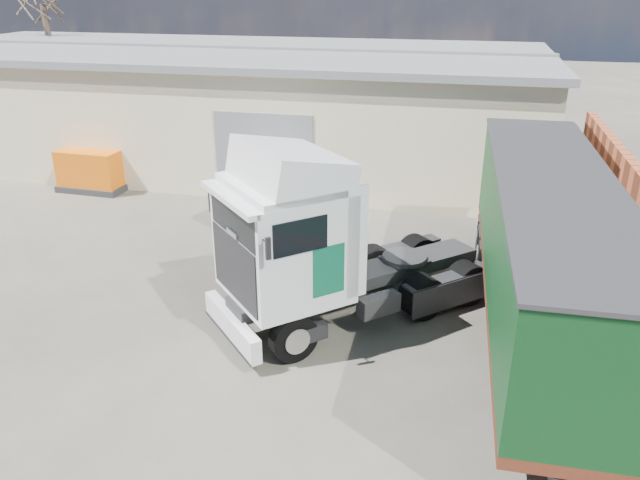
% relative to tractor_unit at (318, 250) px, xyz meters
% --- Properties ---
extents(ground, '(120.00, 120.00, 0.00)m').
position_rel_tractor_unit_xyz_m(ground, '(-2.28, -1.09, -2.11)').
color(ground, black).
rests_on(ground, ground).
extents(warehouse, '(30.60, 12.60, 5.42)m').
position_rel_tractor_unit_xyz_m(warehouse, '(-8.27, 14.90, 0.56)').
color(warehouse, beige).
rests_on(warehouse, ground).
extents(tractor_unit, '(7.27, 7.06, 5.01)m').
position_rel_tractor_unit_xyz_m(tractor_unit, '(0.00, 0.00, 0.00)').
color(tractor_unit, black).
rests_on(tractor_unit, ground).
extents(box_trailer, '(2.93, 12.75, 4.23)m').
position_rel_tractor_unit_xyz_m(box_trailer, '(5.51, 0.69, 0.47)').
color(box_trailer, '#2D2D30').
rests_on(box_trailer, ground).
extents(panel_van, '(2.89, 4.61, 1.75)m').
position_rel_tractor_unit_xyz_m(panel_van, '(-3.84, 7.17, -1.20)').
color(panel_van, black).
rests_on(panel_van, ground).
extents(orange_skip, '(2.88, 1.87, 1.75)m').
position_rel_tractor_unit_xyz_m(orange_skip, '(-11.86, 8.71, -1.34)').
color(orange_skip, '#2D2D30').
rests_on(orange_skip, ground).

